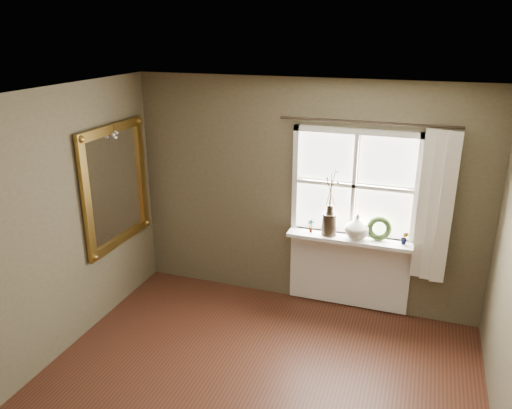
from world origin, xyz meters
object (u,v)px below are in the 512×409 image
object	(u,v)px
cream_vase	(357,226)
wreath	(379,231)
gilt_mirror	(116,186)
dark_jug	(329,224)

from	to	relation	value
cream_vase	wreath	distance (m)	0.24
cream_vase	wreath	size ratio (longest dim) A/B	1.03
gilt_mirror	wreath	bearing A→B (deg)	13.06
dark_jug	cream_vase	distance (m)	0.30
wreath	gilt_mirror	bearing A→B (deg)	-177.33
gilt_mirror	dark_jug	bearing A→B (deg)	15.05
wreath	gilt_mirror	xyz separation A→B (m)	(-2.82, -0.65, 0.41)
wreath	gilt_mirror	world-z (taller)	gilt_mirror
cream_vase	dark_jug	bearing A→B (deg)	180.00
cream_vase	wreath	world-z (taller)	cream_vase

